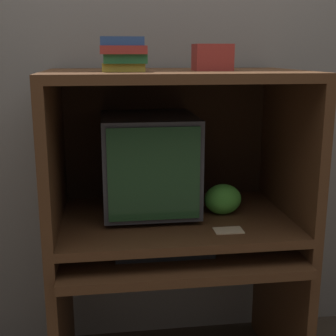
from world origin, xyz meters
TOP-DOWN VIEW (x-y plane):
  - wall_back at (0.00, 0.73)m, footprint 6.00×0.06m
  - desk_base at (0.00, 0.29)m, footprint 1.04×0.71m
  - desk_monitor_shelf at (0.00, 0.33)m, footprint 1.04×0.67m
  - hutch_upper at (0.00, 0.37)m, footprint 1.04×0.67m
  - crt_monitor at (-0.10, 0.41)m, footprint 0.40×0.44m
  - keyboard at (-0.07, 0.18)m, footprint 0.39×0.15m
  - mouse at (0.20, 0.18)m, footprint 0.07×0.05m
  - snack_bag at (0.21, 0.34)m, footprint 0.16×0.12m
  - book_stack at (-0.21, 0.24)m, footprint 0.17×0.14m
  - paper_card at (0.18, 0.13)m, footprint 0.11×0.07m
  - storage_box at (0.14, 0.30)m, footprint 0.15×0.12m

SIDE VIEW (x-z plane):
  - desk_base at x=0.00m, z-range 0.10..0.78m
  - keyboard at x=-0.07m, z-range 0.68..0.70m
  - mouse at x=0.20m, z-range 0.68..0.71m
  - desk_monitor_shelf at x=0.00m, z-range 0.71..0.81m
  - paper_card at x=0.18m, z-range 0.78..0.79m
  - snack_bag at x=0.21m, z-range 0.78..0.91m
  - crt_monitor at x=-0.10m, z-range 0.79..1.22m
  - hutch_upper at x=0.00m, z-range 0.89..1.50m
  - wall_back at x=0.00m, z-range 0.00..2.60m
  - storage_box at x=0.14m, z-range 1.40..1.50m
  - book_stack at x=-0.21m, z-range 1.40..1.52m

